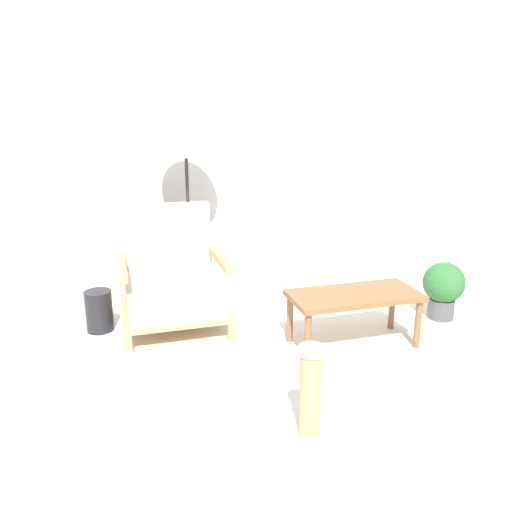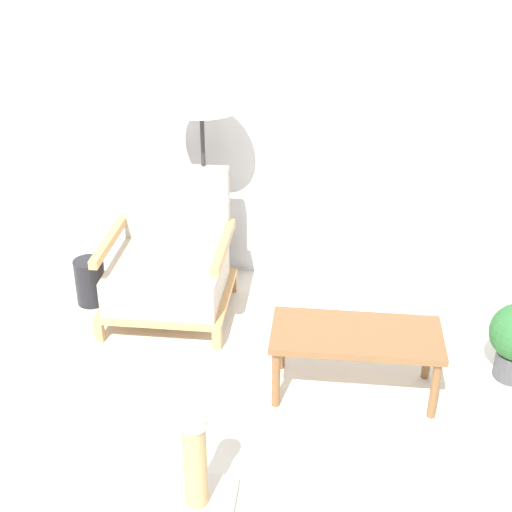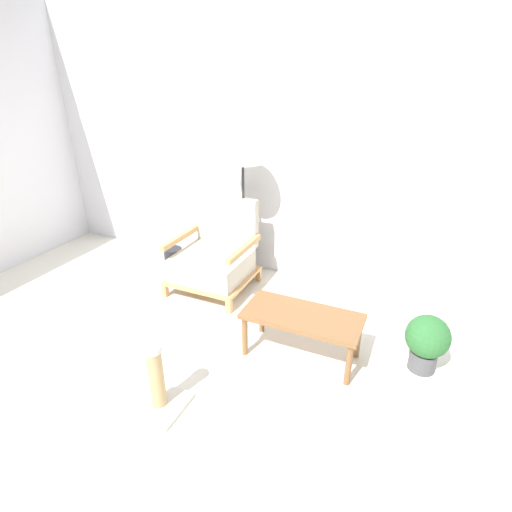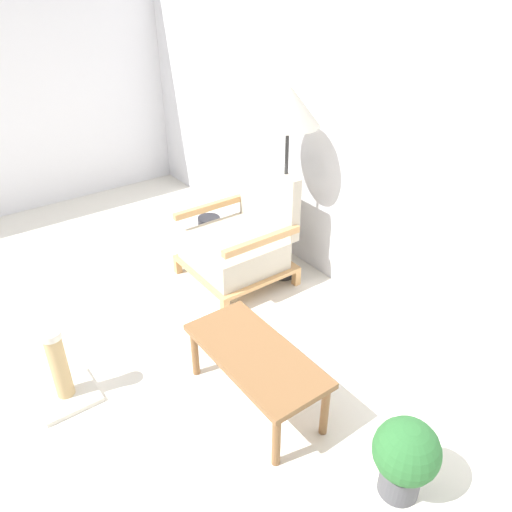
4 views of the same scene
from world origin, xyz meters
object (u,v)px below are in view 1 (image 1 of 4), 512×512
at_px(vase, 99,311).
at_px(armchair, 172,283).
at_px(floor_lamp, 185,141).
at_px(coffee_table, 354,300).
at_px(scratching_post, 309,408).
at_px(potted_plant, 443,287).

bearing_deg(vase, armchair, -4.28).
xyz_separation_m(floor_lamp, coffee_table, (0.93, -0.96, -0.99)).
relative_size(vase, scratching_post, 0.61).
height_order(vase, scratching_post, scratching_post).
bearing_deg(coffee_table, armchair, 148.89).
height_order(armchair, scratching_post, armchair).
bearing_deg(scratching_post, potted_plant, 35.35).
bearing_deg(potted_plant, vase, 168.78).
relative_size(floor_lamp, vase, 4.99).
relative_size(armchair, floor_lamp, 0.58).
bearing_deg(potted_plant, floor_lamp, 157.52).
xyz_separation_m(coffee_table, potted_plant, (0.85, 0.22, -0.07)).
relative_size(floor_lamp, potted_plant, 3.37).
xyz_separation_m(vase, potted_plant, (2.49, -0.49, 0.10)).
relative_size(potted_plant, scratching_post, 0.91).
xyz_separation_m(potted_plant, scratching_post, (-1.52, -1.08, -0.09)).
relative_size(coffee_table, potted_plant, 1.97).
bearing_deg(armchair, floor_lamp, 58.17).
distance_m(floor_lamp, coffee_table, 1.66).
distance_m(floor_lamp, scratching_post, 2.16).
xyz_separation_m(vase, scratching_post, (0.97, -1.57, 0.01)).
height_order(armchair, vase, armchair).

